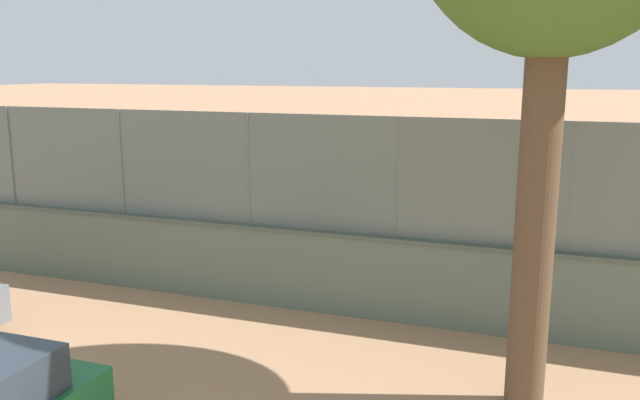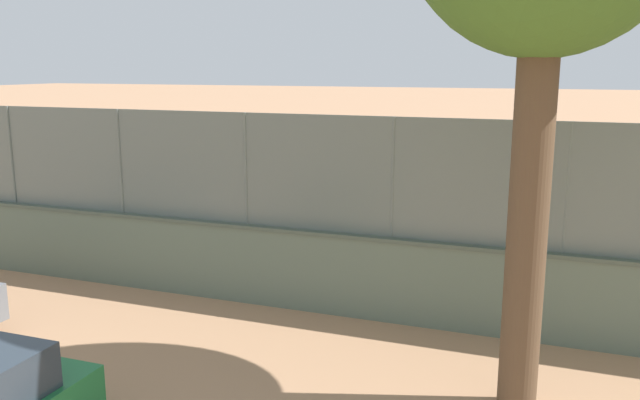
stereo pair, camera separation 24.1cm
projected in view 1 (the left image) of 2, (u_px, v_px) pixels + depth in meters
The scene contains 9 objects.
ground_plane at pixel (340, 203), 24.44m from camera, with size 260.00×260.00×0.00m, color tan.
perimeter_wall at pixel (320, 270), 13.61m from camera, with size 22.57×0.50×1.72m.
fence_panel_on_wall at pixel (320, 173), 13.20m from camera, with size 22.18×0.13×2.36m.
player_crossing_court at pixel (314, 196), 21.03m from camera, with size 0.72×1.17×1.57m.
player_at_service_line at pixel (234, 186), 22.43m from camera, with size 1.23×0.77×1.68m.
player_near_wall_returning at pixel (453, 189), 22.45m from camera, with size 1.14×0.76×1.51m.
sports_ball at pixel (286, 195), 18.72m from camera, with size 0.16×0.16×0.16m, color white.
spare_ball_by_wall at pixel (72, 251), 17.91m from camera, with size 0.10×0.10×0.10m, color white.
courtside_bench at pixel (147, 251), 16.42m from camera, with size 1.60×0.38×0.87m.
Camera 1 is at (-7.35, 22.77, 5.03)m, focal length 36.86 mm.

